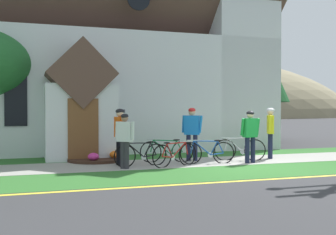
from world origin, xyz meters
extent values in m
plane|color=#333335|center=(0.00, 4.00, 0.00)|extent=(140.00, 140.00, 0.00)
cube|color=#99968E|center=(-2.49, 1.51, 0.01)|extent=(32.00, 2.29, 0.01)
cube|color=#2D6628|center=(-2.49, -0.83, 0.00)|extent=(32.00, 2.38, 0.01)
cube|color=#2D6628|center=(-2.49, 3.51, 0.00)|extent=(24.00, 1.72, 0.01)
cube|color=yellow|center=(-2.49, -2.17, 0.00)|extent=(28.00, 0.16, 0.01)
cube|color=silver|center=(-2.49, 9.00, 2.40)|extent=(12.68, 9.25, 4.79)
cube|color=brown|center=(-2.49, 9.00, 6.49)|extent=(13.18, 9.42, 9.42)
cube|color=silver|center=(2.44, 5.78, 5.49)|extent=(2.82, 2.82, 10.99)
cube|color=silver|center=(-4.77, 3.57, 1.30)|extent=(2.40, 1.60, 2.60)
cube|color=brown|center=(-4.77, 3.57, 2.95)|extent=(2.40, 1.80, 2.40)
cube|color=brown|center=(-4.77, 2.75, 1.05)|extent=(1.00, 0.06, 2.10)
cube|color=black|center=(-6.93, 4.34, 2.10)|extent=(0.76, 0.06, 1.90)
cone|color=black|center=(-6.93, 4.34, 3.05)|extent=(0.80, 0.06, 0.80)
cube|color=#474C56|center=(-5.14, 3.14, 0.33)|extent=(0.12, 0.12, 0.66)
cube|color=#474C56|center=(-3.50, 3.16, 0.33)|extent=(0.12, 0.12, 0.66)
cube|color=silver|center=(-4.32, 3.15, 1.14)|extent=(1.95, 0.11, 0.95)
cube|color=#474C56|center=(-4.32, 3.15, 1.68)|extent=(2.07, 0.15, 0.12)
cube|color=black|center=(-4.32, 3.11, 1.25)|extent=(1.56, 0.03, 0.16)
cylinder|color=#382319|center=(-4.32, 2.79, 0.05)|extent=(1.94, 1.94, 0.10)
ellipsoid|color=orange|center=(-3.74, 2.62, 0.22)|extent=(0.36, 0.36, 0.24)
ellipsoid|color=#CC338C|center=(-4.40, 3.08, 0.22)|extent=(0.36, 0.36, 0.24)
ellipsoid|color=#CC338C|center=(-4.51, 2.22, 0.22)|extent=(0.36, 0.36, 0.24)
torus|color=black|center=(-2.72, 1.17, 0.33)|extent=(0.70, 0.12, 0.70)
torus|color=black|center=(-3.73, 1.05, 0.33)|extent=(0.70, 0.12, 0.70)
cylinder|color=black|center=(-3.38, 1.09, 0.50)|extent=(0.55, 0.10, 0.47)
cylinder|color=black|center=(-3.27, 1.11, 0.71)|extent=(0.75, 0.13, 0.06)
cylinder|color=black|center=(-3.01, 1.14, 0.49)|extent=(0.26, 0.07, 0.44)
cylinder|color=black|center=(-2.92, 1.15, 0.31)|extent=(0.41, 0.09, 0.09)
cylinder|color=black|center=(-2.81, 1.16, 0.52)|extent=(0.22, 0.06, 0.39)
cylinder|color=black|center=(-3.69, 1.06, 0.53)|extent=(0.12, 0.05, 0.40)
ellipsoid|color=black|center=(-2.90, 1.15, 0.73)|extent=(0.25, 0.11, 0.05)
cylinder|color=silver|center=(-3.65, 1.06, 0.74)|extent=(0.44, 0.08, 0.03)
cylinder|color=silver|center=(-3.12, 1.13, 0.28)|extent=(0.18, 0.04, 0.18)
torus|color=black|center=(0.81, 1.29, 0.35)|extent=(0.72, 0.25, 0.74)
torus|color=black|center=(-0.16, 1.58, 0.35)|extent=(0.72, 0.25, 0.74)
cylinder|color=#B7B7BC|center=(0.17, 1.48, 0.52)|extent=(0.54, 0.19, 0.47)
cylinder|color=#B7B7BC|center=(0.28, 1.45, 0.76)|extent=(0.73, 0.25, 0.07)
cylinder|color=#B7B7BC|center=(0.53, 1.37, 0.54)|extent=(0.25, 0.11, 0.49)
cylinder|color=#B7B7BC|center=(0.62, 1.35, 0.33)|extent=(0.40, 0.15, 0.09)
cylinder|color=#B7B7BC|center=(0.72, 1.31, 0.57)|extent=(0.22, 0.10, 0.44)
cylinder|color=#B7B7BC|center=(-0.12, 1.57, 0.55)|extent=(0.12, 0.07, 0.40)
ellipsoid|color=black|center=(0.63, 1.34, 0.81)|extent=(0.25, 0.15, 0.05)
cylinder|color=silver|center=(-0.08, 1.56, 0.76)|extent=(0.43, 0.16, 0.03)
cylinder|color=silver|center=(0.42, 1.41, 0.30)|extent=(0.18, 0.07, 0.18)
torus|color=black|center=(-0.54, 0.91, 0.34)|extent=(0.71, 0.17, 0.71)
torus|color=black|center=(-1.58, 1.11, 0.34)|extent=(0.71, 0.17, 0.71)
cylinder|color=#194CA5|center=(-1.23, 1.05, 0.51)|extent=(0.57, 0.14, 0.47)
cylinder|color=#194CA5|center=(-1.12, 1.02, 0.73)|extent=(0.78, 0.18, 0.05)
cylinder|color=#194CA5|center=(-0.85, 0.97, 0.50)|extent=(0.27, 0.08, 0.45)
cylinder|color=#194CA5|center=(-0.75, 0.95, 0.31)|extent=(0.43, 0.12, 0.09)
cylinder|color=#194CA5|center=(-0.64, 0.93, 0.53)|extent=(0.23, 0.08, 0.39)
cylinder|color=#194CA5|center=(-1.54, 1.10, 0.54)|extent=(0.12, 0.06, 0.40)
ellipsoid|color=black|center=(-0.73, 0.95, 0.75)|extent=(0.25, 0.12, 0.05)
cylinder|color=silver|center=(-1.50, 1.10, 0.75)|extent=(0.44, 0.11, 0.03)
cylinder|color=silver|center=(-0.96, 0.99, 0.29)|extent=(0.18, 0.05, 0.18)
torus|color=black|center=(-1.67, 1.66, 0.34)|extent=(0.70, 0.21, 0.71)
torus|color=black|center=(-2.68, 1.93, 0.34)|extent=(0.70, 0.21, 0.71)
cylinder|color=#19723F|center=(-2.34, 1.84, 0.51)|extent=(0.56, 0.18, 0.47)
cylinder|color=#19723F|center=(-2.23, 1.81, 0.72)|extent=(0.76, 0.23, 0.07)
cylinder|color=#19723F|center=(-1.97, 1.74, 0.49)|extent=(0.26, 0.10, 0.43)
cylinder|color=#19723F|center=(-1.88, 1.72, 0.31)|extent=(0.42, 0.14, 0.09)
cylinder|color=#19723F|center=(-1.77, 1.69, 0.52)|extent=(0.22, 0.09, 0.38)
cylinder|color=#19723F|center=(-2.64, 1.91, 0.54)|extent=(0.12, 0.06, 0.40)
ellipsoid|color=black|center=(-1.86, 1.71, 0.73)|extent=(0.25, 0.14, 0.05)
cylinder|color=silver|center=(-2.60, 1.90, 0.75)|extent=(0.43, 0.14, 0.03)
cylinder|color=silver|center=(-2.08, 1.77, 0.29)|extent=(0.18, 0.06, 0.18)
torus|color=black|center=(-2.71, 0.57, 0.34)|extent=(0.68, 0.28, 0.71)
torus|color=black|center=(-1.78, 0.91, 0.34)|extent=(0.68, 0.28, 0.71)
cylinder|color=#A51E19|center=(-2.09, 0.79, 0.50)|extent=(0.52, 0.22, 0.46)
cylinder|color=#A51E19|center=(-2.20, 0.76, 0.71)|extent=(0.70, 0.28, 0.05)
cylinder|color=#A51E19|center=(-2.44, 0.67, 0.50)|extent=(0.25, 0.12, 0.43)
cylinder|color=#A51E19|center=(-2.52, 0.64, 0.31)|extent=(0.39, 0.17, 0.09)
cylinder|color=#A51E19|center=(-2.63, 0.60, 0.52)|extent=(0.21, 0.11, 0.38)
cylinder|color=#A51E19|center=(-1.81, 0.90, 0.53)|extent=(0.12, 0.07, 0.39)
ellipsoid|color=black|center=(-2.54, 0.63, 0.73)|extent=(0.25, 0.16, 0.05)
cylinder|color=silver|center=(-1.85, 0.88, 0.74)|extent=(0.42, 0.18, 0.03)
cylinder|color=silver|center=(-2.34, 0.71, 0.29)|extent=(0.18, 0.08, 0.18)
cylinder|color=#191E38|center=(-1.37, 1.89, 0.44)|extent=(0.15, 0.15, 0.89)
cylinder|color=#191E38|center=(-1.18, 1.76, 0.44)|extent=(0.15, 0.15, 0.89)
cube|color=blue|center=(-1.27, 1.82, 1.21)|extent=(0.53, 0.44, 0.65)
sphere|color=tan|center=(-1.27, 1.82, 1.65)|extent=(0.23, 0.23, 0.23)
ellipsoid|color=red|center=(-1.27, 1.82, 1.71)|extent=(0.36, 0.37, 0.16)
cylinder|color=blue|center=(-1.50, 2.02, 1.24)|extent=(0.09, 0.17, 0.59)
cylinder|color=blue|center=(-1.05, 1.62, 1.24)|extent=(0.09, 0.24, 0.59)
cylinder|color=#2D2D33|center=(-3.76, 0.67, 0.40)|extent=(0.15, 0.15, 0.80)
cylinder|color=#2D2D33|center=(-3.85, 0.74, 0.40)|extent=(0.15, 0.15, 0.80)
cube|color=silver|center=(-3.81, 0.71, 1.09)|extent=(0.48, 0.43, 0.58)
sphere|color=#936B51|center=(-3.81, 0.71, 1.48)|extent=(0.21, 0.21, 0.21)
ellipsoid|color=black|center=(-3.81, 0.71, 1.54)|extent=(0.33, 0.34, 0.14)
cylinder|color=silver|center=(-3.62, 0.50, 1.12)|extent=(0.09, 0.12, 0.53)
cylinder|color=silver|center=(-4.00, 0.91, 1.12)|extent=(0.09, 0.20, 0.53)
cylinder|color=black|center=(-3.81, 1.58, 0.44)|extent=(0.15, 0.15, 0.87)
cylinder|color=black|center=(-3.77, 1.36, 0.44)|extent=(0.15, 0.15, 0.87)
cube|color=#E55914|center=(-3.79, 1.47, 1.19)|extent=(0.29, 0.52, 0.63)
sphere|color=beige|center=(-3.79, 1.47, 1.62)|extent=(0.22, 0.22, 0.22)
ellipsoid|color=black|center=(-3.79, 1.47, 1.68)|extent=(0.32, 0.29, 0.16)
cylinder|color=#E55914|center=(-3.81, 1.77, 1.22)|extent=(0.09, 0.19, 0.58)
cylinder|color=#E55914|center=(-3.78, 1.18, 1.22)|extent=(0.09, 0.15, 0.58)
cylinder|color=#191E38|center=(0.20, 0.70, 0.42)|extent=(0.15, 0.15, 0.84)
cylinder|color=#191E38|center=(0.43, 0.75, 0.42)|extent=(0.15, 0.15, 0.84)
cube|color=green|center=(0.31, 0.73, 1.14)|extent=(0.50, 0.29, 0.61)
sphere|color=beige|center=(0.31, 0.73, 1.56)|extent=(0.22, 0.22, 0.22)
ellipsoid|color=black|center=(0.31, 0.73, 1.62)|extent=(0.28, 0.31, 0.15)
cylinder|color=green|center=(0.03, 0.71, 1.17)|extent=(0.09, 0.19, 0.56)
cylinder|color=green|center=(0.60, 0.74, 1.17)|extent=(0.09, 0.20, 0.56)
cylinder|color=#191E38|center=(1.55, 1.51, 0.44)|extent=(0.15, 0.15, 0.89)
cylinder|color=#191E38|center=(1.61, 1.63, 0.44)|extent=(0.15, 0.15, 0.89)
cube|color=yellow|center=(1.58, 1.57, 1.21)|extent=(0.40, 0.54, 0.65)
sphere|color=beige|center=(1.58, 1.57, 1.65)|extent=(0.23, 0.23, 0.23)
ellipsoid|color=silver|center=(1.58, 1.57, 1.71)|extent=(0.36, 0.34, 0.16)
cylinder|color=yellow|center=(1.42, 1.32, 1.24)|extent=(0.09, 0.15, 0.59)
cylinder|color=yellow|center=(1.75, 1.82, 1.24)|extent=(0.09, 0.23, 0.59)
cylinder|color=#4C3823|center=(5.31, 9.70, 1.08)|extent=(0.37, 0.37, 2.16)
cone|color=#14471E|center=(5.31, 9.70, 4.68)|extent=(4.38, 4.38, 5.04)
ellipsoid|color=#847A5B|center=(14.34, 71.90, 0.00)|extent=(101.98, 40.25, 27.92)
camera|label=1|loc=(-6.30, -11.07, 1.73)|focal=44.05mm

